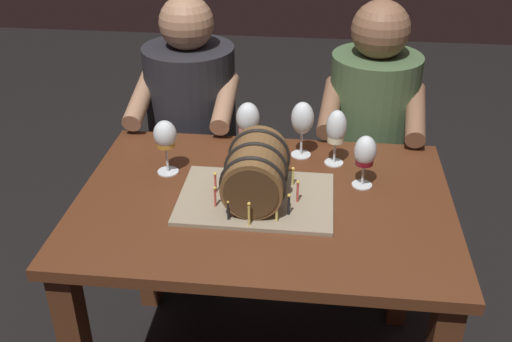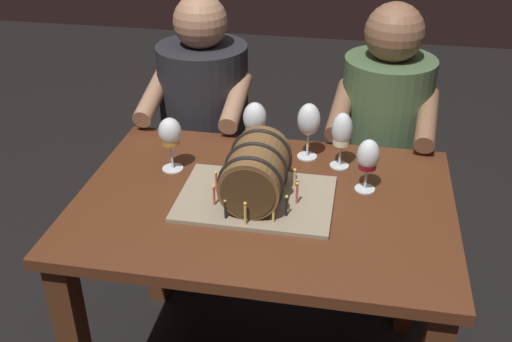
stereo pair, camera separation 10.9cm
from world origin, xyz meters
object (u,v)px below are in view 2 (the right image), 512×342
Objects in this scene: wine_glass_white at (342,132)px; wine_glass_red at (368,157)px; barrel_cake at (256,176)px; wine_glass_rose at (255,120)px; wine_glass_amber at (170,134)px; person_seated_left at (206,149)px; dining_table at (264,235)px; wine_glass_empty at (309,121)px; person_seated_right at (379,165)px.

wine_glass_red is (0.09, -0.13, -0.01)m from wine_glass_white.
barrel_cake is 2.58× the size of wine_glass_rose.
wine_glass_rose is (-0.29, 0.06, -0.01)m from wine_glass_white.
person_seated_left reaches higher than wine_glass_amber.
wine_glass_rose is 0.53m from person_seated_left.
wine_glass_white is (0.21, 0.24, 0.26)m from dining_table.
barrel_cake is 2.53× the size of wine_glass_amber.
wine_glass_empty is (0.42, 0.16, 0.01)m from wine_glass_amber.
wine_glass_amber is at bearing -86.43° from person_seated_left.
person_seated_right is at bearing 83.67° from wine_glass_red.
dining_table is 6.60× the size of wine_glass_red.
wine_glass_amber is 1.06× the size of wine_glass_red.
wine_glass_amber is at bearing 159.29° from dining_table.
wine_glass_rose is 0.15× the size of person_seated_left.
wine_glass_empty is at bearing 21.16° from wine_glass_amber.
person_seated_left reaches higher than wine_glass_empty.
wine_glass_amber reaches higher than wine_glass_rose.
barrel_cake is 2.69× the size of wine_glass_red.
barrel_cake is at bearing -151.11° from dining_table.
wine_glass_amber is 0.54m from wine_glass_white.
wine_glass_amber is 0.95× the size of wine_glass_white.
wine_glass_red is at bearing -56.83° from wine_glass_white.
wine_glass_white reaches higher than dining_table.
person_seated_right is at bearing 37.35° from wine_glass_amber.
person_seated_right is (0.38, 0.65, -0.29)m from barrel_cake.
dining_table is 0.40m from wine_glass_empty.
wine_glass_amber is 0.15× the size of person_seated_left.
person_seated_right is at bearing 54.06° from wine_glass_empty.
wine_glass_rose is (-0.08, 0.30, 0.25)m from dining_table.
wine_glass_red reaches higher than dining_table.
wine_glass_white is at bearing -35.21° from person_seated_left.
wine_glass_empty is at bearing 158.47° from wine_glass_white.
wine_glass_red is at bearing -39.20° from person_seated_left.
wine_glass_rose is 0.42m from wine_glass_red.
person_seated_left is at bearing 179.99° from person_seated_right.
wine_glass_white is 0.30m from wine_glass_rose.
wine_glass_white is at bearing -110.09° from person_seated_right.
barrel_cake is 0.33m from wine_glass_amber.
wine_glass_white is 0.53m from person_seated_right.
wine_glass_empty is (0.18, -0.01, 0.02)m from wine_glass_rose.
wine_glass_amber is 0.62m from wine_glass_red.
barrel_cake is at bearing -159.25° from wine_glass_red.
dining_table is 0.43m from wine_glass_amber.
barrel_cake is 0.32m from wine_glass_empty.
barrel_cake is 0.32m from wine_glass_rose.
person_seated_right is (0.71, -0.00, -0.01)m from person_seated_left.
dining_table is at bearing -108.99° from wine_glass_empty.
dining_table is 0.73m from person_seated_right.
person_seated_right is (0.68, 0.52, -0.33)m from wine_glass_amber.
wine_glass_rose is at bearing 36.51° from wine_glass_amber.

